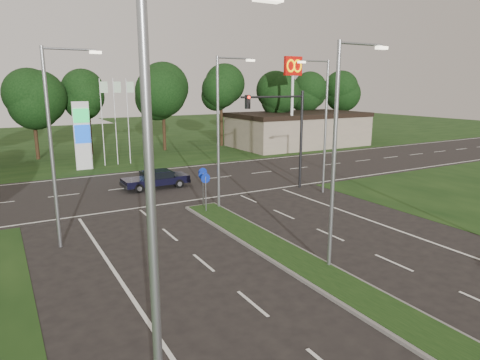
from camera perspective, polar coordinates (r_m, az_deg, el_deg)
ground at (r=14.39m, az=26.03°, el=-19.64°), size 160.00×160.00×0.00m
verge_far at (r=62.80m, az=-19.92°, el=5.03°), size 160.00×50.00×0.02m
cross_road at (r=33.07m, az=-10.37°, el=-0.56°), size 160.00×12.00×0.02m
median_kerb at (r=16.55m, az=14.30°, el=-14.08°), size 2.00×26.00×0.12m
commercial_building at (r=53.77m, az=7.76°, el=6.67°), size 16.00×9.00×4.00m
streetlight_median_near at (r=17.14m, az=12.99°, el=4.54°), size 2.53×0.22×9.00m
streetlight_median_far at (r=25.36m, az=-2.54°, el=7.33°), size 2.53×0.22×9.00m
streetlight_left_near at (r=7.21m, az=-10.13°, el=-6.12°), size 2.53×0.22×9.00m
streetlight_left_far at (r=20.71m, az=-23.42°, el=5.16°), size 2.53×0.22×9.00m
streetlight_right_far at (r=29.73m, az=11.08°, el=7.88°), size 2.53×0.22×9.00m
traffic_signal at (r=30.33m, az=6.24°, el=7.31°), size 5.10×0.42×7.00m
median_signs at (r=25.80m, az=-4.85°, el=-0.18°), size 1.16×1.76×2.38m
gas_pylon at (r=40.30m, az=-20.02°, el=5.83°), size 5.80×1.26×8.00m
mcdonalds_sign at (r=47.88m, az=7.06°, el=13.16°), size 2.20×0.47×10.40m
treeline_far at (r=47.61m, az=-17.14°, el=11.33°), size 6.00×6.00×9.90m
navy_sedan at (r=31.79m, az=-11.17°, el=0.16°), size 4.67×1.97×1.28m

